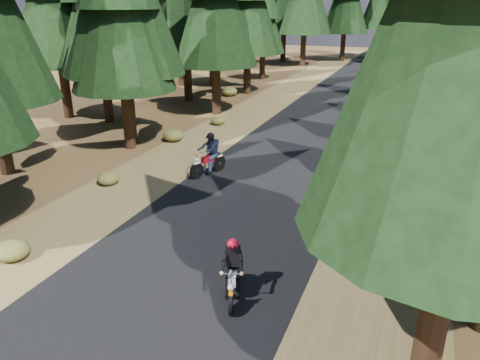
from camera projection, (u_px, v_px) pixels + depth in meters
ground at (221, 232)px, 13.72m from camera, size 120.00×120.00×0.00m
road at (273, 176)px, 18.06m from camera, size 6.00×100.00×0.01m
shoulder_l at (169, 162)px, 19.62m from camera, size 3.20×100.00×0.01m
shoulder_r at (397, 193)px, 16.49m from camera, size 3.20×100.00×0.01m
understory_shrubs at (316, 145)px, 21.02m from camera, size 15.33×31.52×0.67m
rider_lead at (233, 280)px, 10.47m from camera, size 0.99×1.70×1.46m
rider_follow at (208, 161)px, 18.02m from camera, size 1.18×1.93×1.65m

